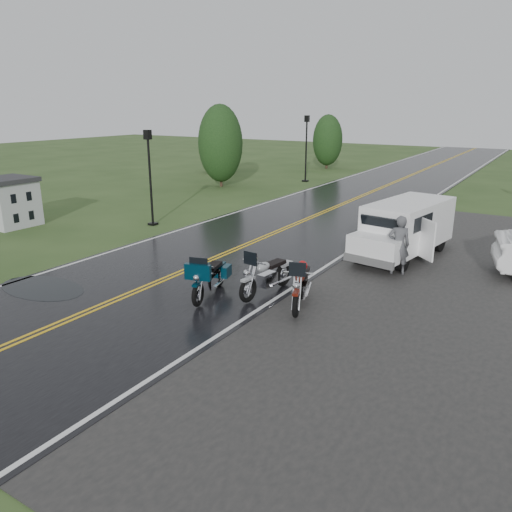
{
  "coord_description": "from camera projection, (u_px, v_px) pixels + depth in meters",
  "views": [
    {
      "loc": [
        10.26,
        -10.08,
        5.31
      ],
      "look_at": [
        2.8,
        2.0,
        1.0
      ],
      "focal_mm": 35.0,
      "sensor_mm": 36.0,
      "label": 1
    }
  ],
  "objects": [
    {
      "name": "road",
      "position": [
        295.0,
        224.0,
        23.04
      ],
      "size": [
        8.0,
        100.0,
        0.04
      ],
      "primitive_type": "cube",
      "color": "black",
      "rests_on": "ground"
    },
    {
      "name": "tree_left_far",
      "position": [
        327.0,
        146.0,
        42.88
      ],
      "size": [
        2.54,
        2.54,
        3.9
      ],
      "primitive_type": null,
      "color": "#1E3D19",
      "rests_on": "ground"
    },
    {
      "name": "lamp_post_near_left",
      "position": [
        150.0,
        178.0,
        22.4
      ],
      "size": [
        0.37,
        0.37,
        4.32
      ],
      "primitive_type": null,
      "color": "black",
      "rests_on": "ground"
    },
    {
      "name": "lamp_post_far_left",
      "position": [
        306.0,
        149.0,
        35.36
      ],
      "size": [
        0.4,
        0.4,
        4.67
      ],
      "primitive_type": null,
      "color": "black",
      "rests_on": "ground"
    },
    {
      "name": "van_white",
      "position": [
        361.0,
        235.0,
        17.21
      ],
      "size": [
        2.74,
        5.42,
        2.03
      ],
      "primitive_type": null,
      "rotation": [
        0.0,
        0.0,
        -0.16
      ],
      "color": "white",
      "rests_on": "ground"
    },
    {
      "name": "motorcycle_silver",
      "position": [
        248.0,
        280.0,
        13.66
      ],
      "size": [
        1.1,
        2.46,
        1.41
      ],
      "primitive_type": null,
      "rotation": [
        0.0,
        0.0,
        -0.1
      ],
      "color": "#9A9EA1",
      "rests_on": "ground"
    },
    {
      "name": "tree_left_mid",
      "position": [
        221.0,
        152.0,
        33.21
      ],
      "size": [
        2.96,
        2.96,
        4.62
      ],
      "primitive_type": null,
      "color": "#1E3D19",
      "rests_on": "ground"
    },
    {
      "name": "house_left",
      "position": [
        1.0,
        153.0,
        21.93
      ],
      "size": [
        8.6,
        8.6,
        6.6
      ],
      "primitive_type": null,
      "color": "#A8AAAD",
      "rests_on": "ground"
    },
    {
      "name": "person_at_van",
      "position": [
        399.0,
        246.0,
        16.03
      ],
      "size": [
        0.83,
        0.71,
        1.93
      ],
      "primitive_type": "imported",
      "rotation": [
        0.0,
        0.0,
        3.57
      ],
      "color": "#4C4D51",
      "rests_on": "ground"
    },
    {
      "name": "pine_left_far",
      "position": [
        216.0,
        141.0,
        40.12
      ],
      "size": [
        2.42,
        2.42,
        5.04
      ],
      "primitive_type": null,
      "color": "#1E3D19",
      "rests_on": "ground"
    },
    {
      "name": "motorcycle_red",
      "position": [
        296.0,
        293.0,
        12.69
      ],
      "size": [
        1.64,
        2.56,
        1.42
      ],
      "primitive_type": null,
      "rotation": [
        0.0,
        0.0,
        0.34
      ],
      "color": "#531209",
      "rests_on": "ground"
    },
    {
      "name": "ground",
      "position": [
        141.0,
        290.0,
        14.91
      ],
      "size": [
        120.0,
        120.0,
        0.0
      ],
      "primitive_type": "plane",
      "color": "#2D471E",
      "rests_on": "ground"
    },
    {
      "name": "motorcycle_teal",
      "position": [
        197.0,
        285.0,
        13.39
      ],
      "size": [
        1.43,
        2.44,
        1.36
      ],
      "primitive_type": null,
      "rotation": [
        0.0,
        0.0,
        0.27
      ],
      "color": "#042534",
      "rests_on": "ground"
    }
  ]
}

